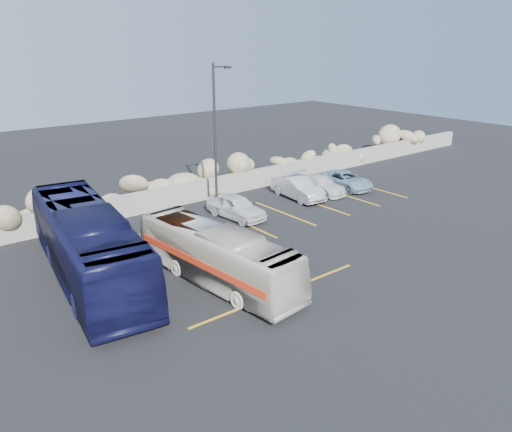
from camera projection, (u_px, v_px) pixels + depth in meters
ground at (302, 287)px, 19.39m from camera, size 90.00×90.00×0.00m
seawall at (155, 200)px, 28.05m from camera, size 60.00×0.40×1.20m
riprap_pile at (144, 183)px, 28.70m from camera, size 54.00×2.80×2.60m
parking_lines at (293, 223)px, 26.23m from camera, size 18.16×9.36×0.01m
lamppost at (216, 136)px, 26.47m from camera, size 1.14×0.18×8.00m
vintage_bus at (217, 256)px, 19.50m from camera, size 2.69×8.27×2.26m
tour_coach at (88, 244)px, 19.63m from camera, size 3.97×11.01×3.00m
car_a at (236, 206)px, 26.80m from camera, size 1.86×3.87×1.27m
car_b at (298, 188)px, 30.11m from camera, size 1.74×4.04×1.29m
car_c at (320, 185)px, 31.20m from camera, size 1.68×3.80×1.09m
car_d at (345, 180)px, 32.21m from camera, size 1.85×3.92×1.08m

